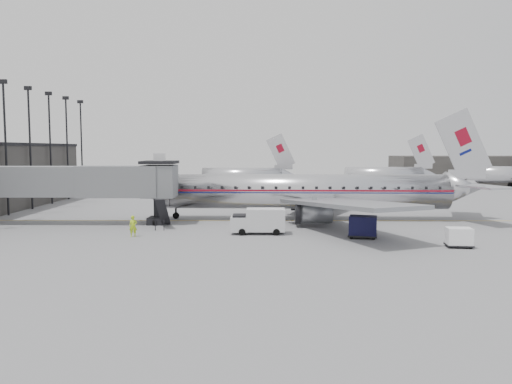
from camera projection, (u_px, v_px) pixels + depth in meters
ground at (248, 230)px, 46.55m from camera, size 160.00×160.00×0.00m
hangar at (466, 170)px, 105.76m from camera, size 30.00×12.00×6.00m
apron_line at (278, 221)px, 52.51m from camera, size 60.00×0.15×0.01m
jet_bridge at (83, 183)px, 49.95m from camera, size 21.00×6.20×7.10m
floodlight_masts at (18, 142)px, 58.96m from camera, size 0.90×42.25×15.25m
distant_aircraft_near at (243, 176)px, 88.17m from camera, size 16.39×3.20×10.26m
distant_aircraft_mid at (385, 175)px, 91.98m from camera, size 16.39×3.20×10.26m
distant_aircraft_far at (504, 174)px, 95.80m from camera, size 16.39×3.20×10.26m
airliner at (313, 192)px, 53.23m from camera, size 37.57×34.80×11.88m
service_van at (259, 221)px, 44.29m from camera, size 4.80×1.94×2.25m
baggage_cart_navy at (363, 226)px, 42.29m from camera, size 2.76×2.35×1.87m
baggage_cart_white at (459, 237)px, 38.27m from camera, size 2.08×1.67×1.51m
ramp_worker at (133, 226)px, 42.92m from camera, size 0.75×0.59×1.83m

